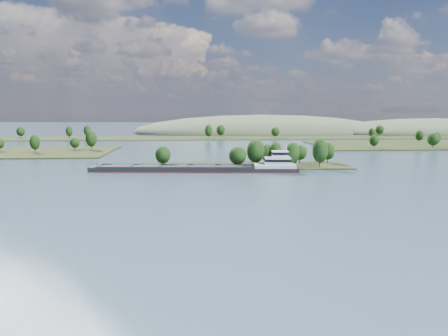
{
  "coord_description": "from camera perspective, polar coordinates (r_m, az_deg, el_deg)",
  "views": [
    {
      "loc": [
        -26.34,
        -31.72,
        27.54
      ],
      "look_at": [
        -14.65,
        130.0,
        6.0
      ],
      "focal_mm": 35.0,
      "sensor_mm": 36.0,
      "label": 1
    }
  ],
  "objects": [
    {
      "name": "hill_west",
      "position": [
        539.39,
        5.1,
        4.61
      ],
      "size": [
        320.0,
        160.0,
        44.0
      ],
      "primitive_type": "ellipsoid",
      "color": "#45543A",
      "rests_on": "ground"
    },
    {
      "name": "cargo_barge",
      "position": [
        198.3,
        -1.98,
        0.05
      ],
      "size": [
        94.8,
        20.07,
        12.73
      ],
      "color": "black",
      "rests_on": "ground"
    },
    {
      "name": "hill_east",
      "position": [
        578.33,
        25.62,
        4.1
      ],
      "size": [
        260.0,
        140.0,
        36.0
      ],
      "primitive_type": "ellipsoid",
      "color": "#45543A",
      "rests_on": "ground"
    },
    {
      "name": "tree_island",
      "position": [
        214.21,
        4.66,
        1.29
      ],
      "size": [
        100.0,
        30.37,
        15.19
      ],
      "color": "black",
      "rests_on": "ground"
    },
    {
      "name": "ground",
      "position": [
        156.43,
        5.63,
        -2.61
      ],
      "size": [
        1800.0,
        1800.0,
        0.0
      ],
      "primitive_type": "plane",
      "color": "#344B5B",
      "rests_on": "ground"
    },
    {
      "name": "back_shoreline",
      "position": [
        433.64,
        0.42,
        4.01
      ],
      "size": [
        900.0,
        60.0,
        14.78
      ],
      "color": "black",
      "rests_on": "ground"
    }
  ]
}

